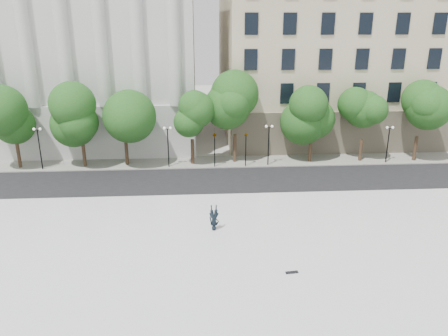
{
  "coord_description": "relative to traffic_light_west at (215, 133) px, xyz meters",
  "views": [
    {
      "loc": [
        -1.76,
        -20.95,
        15.04
      ],
      "look_at": [
        0.18,
        10.0,
        4.23
      ],
      "focal_mm": 35.0,
      "sensor_mm": 36.0,
      "label": 1
    }
  ],
  "objects": [
    {
      "name": "ground",
      "position": [
        0.03,
        -22.3,
        -3.7
      ],
      "size": [
        160.0,
        160.0,
        0.0
      ],
      "primitive_type": "plane",
      "color": "beige",
      "rests_on": "ground"
    },
    {
      "name": "plaza",
      "position": [
        0.03,
        -19.3,
        -3.47
      ],
      "size": [
        44.0,
        22.0,
        0.45
      ],
      "primitive_type": "cube",
      "color": "silver",
      "rests_on": "ground"
    },
    {
      "name": "street",
      "position": [
        0.03,
        -4.3,
        -3.69
      ],
      "size": [
        60.0,
        8.0,
        0.02
      ],
      "primitive_type": "cube",
      "color": "black",
      "rests_on": "ground"
    },
    {
      "name": "far_sidewalk",
      "position": [
        0.03,
        1.7,
        -3.64
      ],
      "size": [
        60.0,
        4.0,
        0.12
      ],
      "primitive_type": "cube",
      "color": "gray",
      "rests_on": "ground"
    },
    {
      "name": "building_west",
      "position": [
        -16.97,
        16.27,
        9.19
      ],
      "size": [
        31.5,
        27.65,
        25.6
      ],
      "color": "beige",
      "rests_on": "ground"
    },
    {
      "name": "building_east",
      "position": [
        20.03,
        16.61,
        7.45
      ],
      "size": [
        36.0,
        26.15,
        23.0
      ],
      "color": "beige",
      "rests_on": "ground"
    },
    {
      "name": "traffic_light_west",
      "position": [
        0.0,
        0.0,
        0.0
      ],
      "size": [
        0.41,
        1.75,
        4.2
      ],
      "color": "black",
      "rests_on": "ground"
    },
    {
      "name": "traffic_light_east",
      "position": [
        3.25,
        -0.0,
        -0.06
      ],
      "size": [
        0.54,
        1.63,
        4.14
      ],
      "color": "black",
      "rests_on": "ground"
    },
    {
      "name": "person_lying",
      "position": [
        -0.68,
        -14.99,
        -2.99
      ],
      "size": [
        0.78,
        1.96,
        0.53
      ],
      "primitive_type": "imported",
      "rotation": [
        -1.54,
        0.0,
        -0.04
      ],
      "color": "black",
      "rests_on": "plaza"
    },
    {
      "name": "skateboard",
      "position": [
        3.76,
        -20.88,
        -3.21
      ],
      "size": [
        0.78,
        0.28,
        0.08
      ],
      "primitive_type": "cube",
      "rotation": [
        0.0,
        0.0,
        0.11
      ],
      "color": "black",
      "rests_on": "plaza"
    },
    {
      "name": "street_trees",
      "position": [
        -1.03,
        1.19,
        1.72
      ],
      "size": [
        46.4,
        5.0,
        8.07
      ],
      "color": "#382619",
      "rests_on": "ground"
    },
    {
      "name": "lamp_posts",
      "position": [
        0.16,
        0.3,
        -0.69
      ],
      "size": [
        37.16,
        0.28,
        4.5
      ],
      "color": "black",
      "rests_on": "ground"
    }
  ]
}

